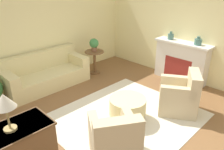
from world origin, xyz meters
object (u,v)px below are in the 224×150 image
at_px(table_lamp, 4,103).
at_px(vase_mantel_near, 171,36).
at_px(armchair_left, 114,142).
at_px(side_table, 95,58).
at_px(vase_mantel_far, 198,42).
at_px(ottoman_table, 128,106).
at_px(armchair_right, 180,96).
at_px(potted_plant_on_side_table, 94,44).
at_px(couch, 46,75).

bearing_deg(table_lamp, vase_mantel_near, 5.65).
height_order(armchair_left, side_table, armchair_left).
xyz_separation_m(armchair_left, vase_mantel_far, (3.45, 0.42, 0.83)).
bearing_deg(ottoman_table, armchair_left, -148.90).
relative_size(vase_mantel_near, table_lamp, 0.40).
bearing_deg(ottoman_table, side_table, 64.28).
height_order(armchair_right, potted_plant_on_side_table, potted_plant_on_side_table).
bearing_deg(table_lamp, armchair_left, -32.38).
relative_size(vase_mantel_far, table_lamp, 0.41).
bearing_deg(vase_mantel_near, vase_mantel_far, -90.00).
distance_m(armchair_left, vase_mantel_far, 3.58).
bearing_deg(ottoman_table, potted_plant_on_side_table, 64.28).
bearing_deg(vase_mantel_far, ottoman_table, 175.95).
distance_m(couch, armchair_left, 3.19).
distance_m(armchair_left, table_lamp, 1.66).
bearing_deg(couch, side_table, -8.77).
distance_m(couch, vase_mantel_far, 4.03).
xyz_separation_m(armchair_left, potted_plant_on_side_table, (2.10, 2.90, 0.54)).
bearing_deg(vase_mantel_near, armchair_right, -140.11).
relative_size(couch, vase_mantel_near, 10.20).
xyz_separation_m(ottoman_table, side_table, (1.11, 2.30, 0.17)).
xyz_separation_m(armchair_right, table_lamp, (-3.19, 0.75, 0.88)).
distance_m(potted_plant_on_side_table, table_lamp, 3.94).
relative_size(armchair_left, potted_plant_on_side_table, 2.68).
height_order(armchair_right, vase_mantel_far, vase_mantel_far).
height_order(vase_mantel_near, table_lamp, table_lamp).
bearing_deg(armchair_right, side_table, 88.05).
bearing_deg(potted_plant_on_side_table, couch, 171.23).
xyz_separation_m(couch, armchair_left, (-0.60, -3.13, 0.04)).
relative_size(side_table, vase_mantel_near, 3.23).
relative_size(armchair_left, vase_mantel_far, 4.70).
height_order(armchair_left, table_lamp, table_lamp).
xyz_separation_m(ottoman_table, potted_plant_on_side_table, (1.11, 2.30, 0.61)).
bearing_deg(armchair_left, couch, 79.22).
height_order(couch, vase_mantel_far, vase_mantel_far).
relative_size(ottoman_table, vase_mantel_far, 3.42).
distance_m(couch, potted_plant_on_side_table, 1.63).
bearing_deg(side_table, couch, 171.23).
distance_m(ottoman_table, vase_mantel_near, 2.69).
bearing_deg(vase_mantel_near, side_table, 128.69).
bearing_deg(table_lamp, vase_mantel_far, -4.05).
bearing_deg(side_table, vase_mantel_near, -51.31).
height_order(ottoman_table, side_table, side_table).
bearing_deg(ottoman_table, armchair_right, -30.70).
bearing_deg(armchair_left, potted_plant_on_side_table, 54.07).
bearing_deg(armchair_left, side_table, 54.07).
relative_size(couch, ottoman_table, 2.95).
relative_size(ottoman_table, vase_mantel_near, 3.46).
bearing_deg(table_lamp, couch, 53.13).
xyz_separation_m(ottoman_table, vase_mantel_near, (2.46, 0.61, 0.90)).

